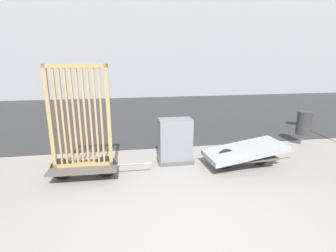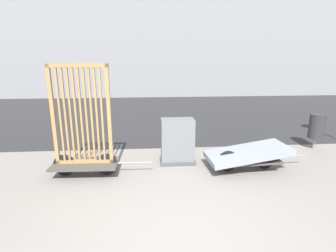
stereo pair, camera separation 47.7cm
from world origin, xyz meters
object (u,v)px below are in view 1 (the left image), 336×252
(bike_cart_with_bedframe, at_px, (82,141))
(utility_cabinet, at_px, (175,143))
(bike_cart_with_mattress, at_px, (244,152))
(trash_bin, at_px, (304,123))

(bike_cart_with_bedframe, distance_m, utility_cabinet, 2.04)
(bike_cart_with_mattress, distance_m, trash_bin, 2.55)
(bike_cart_with_mattress, xyz_separation_m, trash_bin, (2.26, 1.15, 0.27))
(trash_bin, bearing_deg, bike_cart_with_bedframe, -168.51)
(utility_cabinet, relative_size, trash_bin, 1.09)
(utility_cabinet, bearing_deg, bike_cart_with_mattress, -19.65)
(bike_cart_with_mattress, height_order, trash_bin, trash_bin)
(trash_bin, bearing_deg, utility_cabinet, -170.31)
(utility_cabinet, bearing_deg, trash_bin, 9.69)
(bike_cart_with_bedframe, bearing_deg, trash_bin, 13.06)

